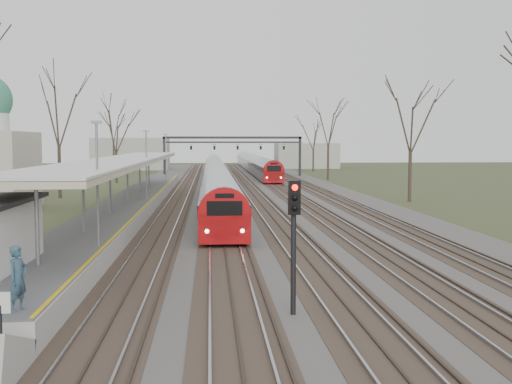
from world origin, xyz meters
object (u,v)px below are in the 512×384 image
train_far (253,163)px  passenger (18,279)px  train_near (216,174)px  signal_post (294,227)px

train_far → passenger: 98.83m
train_near → signal_post: 56.99m
train_far → signal_post: size_ratio=18.34×
passenger → signal_post: 7.66m
train_near → passenger: (-5.45, -59.41, 0.35)m
train_near → passenger: 59.66m
train_far → passenger: size_ratio=45.30×
train_near → train_far: bearing=79.7°
train_near → passenger: size_ratio=54.34×
train_near → signal_post: bearing=-88.2°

